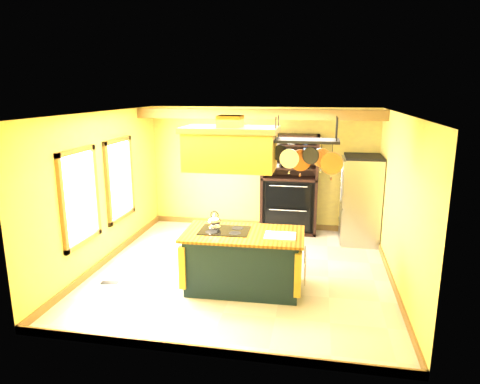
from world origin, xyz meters
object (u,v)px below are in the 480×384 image
(kitchen_island, at_px, (243,260))
(pot_rack, at_px, (307,149))
(range_hood, at_px, (230,147))
(hutch, at_px, (289,194))
(refrigerator, at_px, (360,201))

(kitchen_island, relative_size, pot_rack, 1.84)
(range_hood, bearing_deg, pot_rack, 0.00)
(hutch, bearing_deg, kitchen_island, -99.58)
(range_hood, relative_size, hutch, 0.65)
(range_hood, distance_m, refrigerator, 3.62)
(pot_rack, xyz_separation_m, hutch, (-0.42, 2.92, -1.39))
(pot_rack, relative_size, hutch, 0.48)
(kitchen_island, height_order, pot_rack, pot_rack)
(kitchen_island, xyz_separation_m, refrigerator, (1.96, 2.56, 0.38))
(kitchen_island, relative_size, range_hood, 1.35)
(refrigerator, relative_size, hutch, 0.81)
(refrigerator, bearing_deg, pot_rack, -112.19)
(range_hood, height_order, pot_rack, same)
(range_hood, distance_m, hutch, 3.31)
(refrigerator, bearing_deg, range_hood, -130.14)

